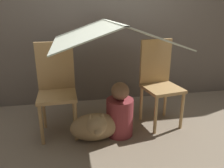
{
  "coord_description": "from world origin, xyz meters",
  "views": [
    {
      "loc": [
        -0.42,
        -2.09,
        1.33
      ],
      "look_at": [
        0.0,
        0.13,
        0.55
      ],
      "focal_mm": 35.0,
      "sensor_mm": 36.0,
      "label": 1
    }
  ],
  "objects_px": {
    "chair_right": "(159,79)",
    "chair_left": "(57,86)",
    "person_front": "(120,113)",
    "dog": "(95,127)"
  },
  "relations": [
    {
      "from": "chair_right",
      "to": "dog",
      "type": "xyz_separation_m",
      "value": [
        -0.8,
        -0.33,
        -0.36
      ]
    },
    {
      "from": "chair_left",
      "to": "chair_right",
      "type": "relative_size",
      "value": 1.0
    },
    {
      "from": "chair_right",
      "to": "dog",
      "type": "height_order",
      "value": "chair_right"
    },
    {
      "from": "chair_left",
      "to": "chair_right",
      "type": "xyz_separation_m",
      "value": [
        1.18,
        -0.0,
        0.0
      ]
    },
    {
      "from": "person_front",
      "to": "dog",
      "type": "distance_m",
      "value": 0.31
    },
    {
      "from": "chair_right",
      "to": "chair_left",
      "type": "bearing_deg",
      "value": 171.01
    },
    {
      "from": "chair_right",
      "to": "dog",
      "type": "bearing_deg",
      "value": -166.66
    },
    {
      "from": "chair_right",
      "to": "person_front",
      "type": "xyz_separation_m",
      "value": [
        -0.52,
        -0.22,
        -0.28
      ]
    },
    {
      "from": "chair_right",
      "to": "dog",
      "type": "distance_m",
      "value": 0.94
    },
    {
      "from": "chair_left",
      "to": "dog",
      "type": "distance_m",
      "value": 0.61
    }
  ]
}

